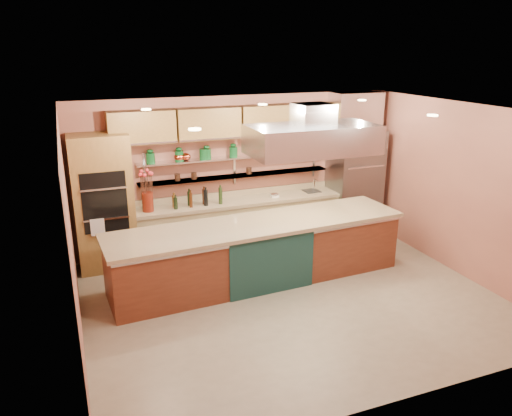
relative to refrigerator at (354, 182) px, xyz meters
name	(u,v)px	position (x,y,z in m)	size (l,w,h in m)	color
floor	(291,299)	(-2.35, -2.14, -1.06)	(6.00, 5.00, 0.02)	gray
ceiling	(296,111)	(-2.35, -2.14, 1.75)	(6.00, 5.00, 0.02)	black
wall_back	(237,171)	(-2.35, 0.36, 0.35)	(6.00, 0.04, 2.80)	#AC6651
wall_front	(402,285)	(-2.35, -4.64, 0.35)	(6.00, 0.04, 2.80)	#AC6651
wall_left	(71,238)	(-5.35, -2.14, 0.35)	(0.04, 5.00, 2.80)	#AC6651
wall_right	(460,190)	(0.65, -2.14, 0.35)	(0.04, 5.00, 2.80)	#AC6651
oven_stack	(104,203)	(-4.80, 0.04, 0.10)	(0.95, 0.64, 2.30)	olive
refrigerator	(354,182)	(0.00, 0.00, 0.00)	(0.95, 0.72, 2.10)	slate
back_counter	(240,224)	(-2.40, 0.06, -0.58)	(3.84, 0.64, 0.93)	tan
wall_shelf_lower	(236,176)	(-2.40, 0.23, 0.30)	(3.60, 0.26, 0.03)	silver
wall_shelf_upper	(236,157)	(-2.40, 0.23, 0.65)	(3.60, 0.26, 0.03)	silver
upper_cabinets	(239,122)	(-2.35, 0.18, 1.30)	(4.60, 0.36, 0.55)	olive
range_hood	(312,139)	(-1.68, -1.37, 1.20)	(2.00, 1.00, 0.45)	silver
ceiling_downlights	(290,112)	(-2.35, -1.94, 1.72)	(4.00, 2.80, 0.02)	#FFE5A5
island	(258,252)	(-2.58, -1.37, -0.56)	(4.71, 1.02, 0.98)	brown
flower_vase	(148,202)	(-4.08, 0.01, 0.05)	(0.19, 0.19, 0.34)	#621A0E
oil_bottle_cluster	(198,198)	(-3.20, 0.01, 0.03)	(0.94, 0.27, 0.30)	black
kitchen_scale	(275,195)	(-1.72, 0.01, -0.08)	(0.14, 0.11, 0.08)	silver
bar_faucet	(314,185)	(-0.84, 0.11, 0.00)	(0.03, 0.03, 0.24)	white
copper_kettle	(186,157)	(-3.33, 0.23, 0.73)	(0.17, 0.17, 0.13)	#B54229
green_canister	(204,154)	(-3.01, 0.23, 0.76)	(0.15, 0.15, 0.18)	#0F461D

